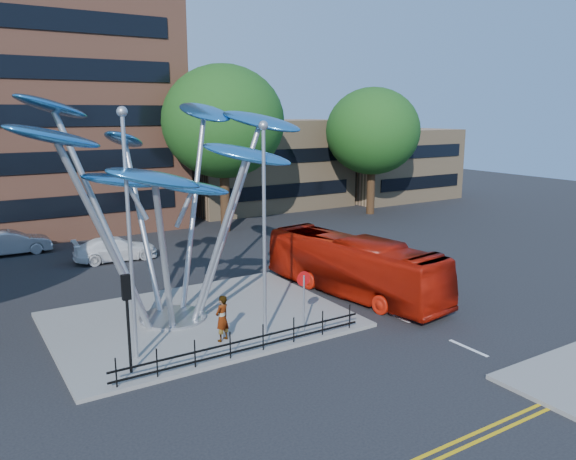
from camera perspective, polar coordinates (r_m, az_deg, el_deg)
ground at (r=20.09m, az=0.78°, el=-13.94°), size 120.00×120.00×0.00m
traffic_island at (r=24.53m, az=-8.95°, el=-8.97°), size 12.00×9.00×0.15m
double_yellow_near at (r=16.05m, az=13.38°, el=-21.53°), size 40.00×0.12×0.01m
low_building_near at (r=52.25m, az=-2.35°, el=6.70°), size 15.00×8.00×8.00m
low_building_far at (r=58.97m, az=10.62°, el=6.62°), size 12.00×8.00×7.00m
tree_right at (r=41.23m, az=-6.60°, el=10.85°), size 8.80×8.80×12.11m
tree_far at (r=48.96m, az=8.59°, el=9.87°), size 8.00×8.00×10.81m
leaf_sculpture at (r=23.26m, az=-12.60°, el=6.98°), size 12.72×9.54×9.51m
street_lamp_left at (r=19.71m, az=-15.93°, el=1.50°), size 0.36×0.36×8.80m
street_lamp_right at (r=21.22m, az=-2.45°, el=1.96°), size 0.36×0.36×8.30m
traffic_light_island at (r=19.32m, az=-16.04°, el=-7.12°), size 0.28×0.18×3.42m
no_entry_sign_island at (r=22.39m, az=1.60°, el=-6.16°), size 0.60×0.10×2.45m
pedestrian_railing_front at (r=20.74m, az=-4.19°, el=-11.44°), size 10.00×0.06×1.00m
red_bus at (r=27.42m, az=6.64°, el=-3.66°), size 3.77×10.52×2.87m
pedestrian at (r=21.78m, az=-6.71°, el=-8.89°), size 0.78×0.67×1.81m
parked_car_mid at (r=38.94m, az=-26.33°, el=-1.18°), size 4.65×1.64×1.53m
parked_car_right at (r=35.20m, az=-17.10°, el=-1.84°), size 4.97×2.28×1.41m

